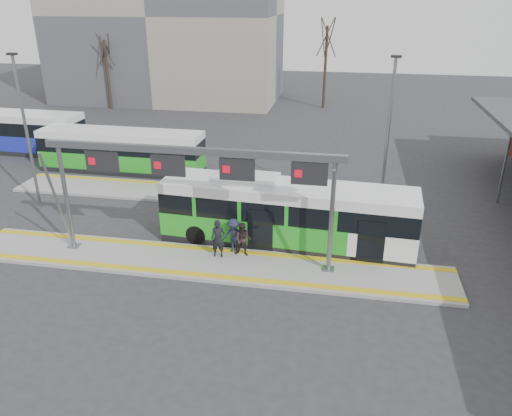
{
  "coord_description": "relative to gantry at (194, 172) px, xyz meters",
  "views": [
    {
      "loc": [
        5.77,
        -18.83,
        11.28
      ],
      "look_at": [
        1.81,
        3.0,
        1.62
      ],
      "focal_mm": 35.0,
      "sensor_mm": 36.0,
      "label": 1
    }
  ],
  "objects": [
    {
      "name": "lamp_west",
      "position": [
        -10.68,
        4.45,
        0.16
      ],
      "size": [
        0.5,
        0.25,
        8.44
      ],
      "color": "slate",
      "rests_on": "ground"
    },
    {
      "name": "tactile_main",
      "position": [
        0.35,
        -0.25,
        -4.14
      ],
      "size": [
        22.0,
        2.65,
        0.02
      ],
      "color": "gold",
      "rests_on": "platform_main"
    },
    {
      "name": "lamp_east",
      "position": [
        8.32,
        6.55,
        0.18
      ],
      "size": [
        0.5,
        0.25,
        8.47
      ],
      "color": "slate",
      "rests_on": "ground"
    },
    {
      "name": "platform_second",
      "position": [
        -3.65,
        7.75,
        -4.22
      ],
      "size": [
        20.0,
        3.0,
        0.15
      ],
      "primitive_type": "cube",
      "color": "gray",
      "rests_on": "ground"
    },
    {
      "name": "bg_bus_blue",
      "position": [
        -18.96,
        13.95,
        -2.82
      ],
      "size": [
        11.56,
        2.79,
        3.0
      ],
      "rotation": [
        0.0,
        0.0,
        -0.02
      ],
      "color": "black",
      "rests_on": "ground"
    },
    {
      "name": "passenger_b",
      "position": [
        1.94,
        0.64,
        -3.35
      ],
      "size": [
        0.81,
        0.65,
        1.59
      ],
      "primitive_type": "imported",
      "rotation": [
        0.0,
        0.0,
        -0.06
      ],
      "color": "black",
      "rests_on": "platform_main"
    },
    {
      "name": "platform_main",
      "position": [
        0.35,
        -0.25,
        -4.22
      ],
      "size": [
        22.0,
        3.0,
        0.15
      ],
      "primitive_type": "cube",
      "color": "gray",
      "rests_on": "ground"
    },
    {
      "name": "hero_bus",
      "position": [
        3.66,
        2.48,
        -2.79
      ],
      "size": [
        12.15,
        3.32,
        3.3
      ],
      "rotation": [
        0.0,
        0.0,
        -0.06
      ],
      "color": "black",
      "rests_on": "ground"
    },
    {
      "name": "passenger_c",
      "position": [
        1.46,
        0.84,
        -3.31
      ],
      "size": [
        1.2,
        0.85,
        1.68
      ],
      "primitive_type": "imported",
      "rotation": [
        0.0,
        0.0,
        -0.23
      ],
      "color": "#1E2236",
      "rests_on": "platform_main"
    },
    {
      "name": "tree_far",
      "position": [
        -18.03,
        29.36,
        1.61
      ],
      "size": [
        1.4,
        1.4,
        7.79
      ],
      "color": "#382B21",
      "rests_on": "ground"
    },
    {
      "name": "passenger_a",
      "position": [
        0.85,
        0.35,
        -3.27
      ],
      "size": [
        0.68,
        0.47,
        1.77
      ],
      "primitive_type": "imported",
      "rotation": [
        0.0,
        0.0,
        0.08
      ],
      "color": "black",
      "rests_on": "platform_main"
    },
    {
      "name": "tree_mid",
      "position": [
        3.73,
        33.83,
        2.71
      ],
      "size": [
        1.4,
        1.4,
        9.25
      ],
      "color": "#382B21",
      "rests_on": "ground"
    },
    {
      "name": "tree_left",
      "position": [
        -6.05,
        32.03,
        1.01
      ],
      "size": [
        1.4,
        1.4,
        7.0
      ],
      "color": "#382B21",
      "rests_on": "ground"
    },
    {
      "name": "ground",
      "position": [
        0.35,
        -0.25,
        -4.3
      ],
      "size": [
        120.0,
        120.0,
        0.0
      ],
      "primitive_type": "plane",
      "color": "#2D2D30",
      "rests_on": "ground"
    },
    {
      "name": "apartment_block",
      "position": [
        -13.65,
        35.75,
        4.91
      ],
      "size": [
        24.5,
        12.5,
        18.4
      ],
      "color": "gray",
      "rests_on": "ground"
    },
    {
      "name": "tactile_second",
      "position": [
        -3.65,
        8.9,
        -4.14
      ],
      "size": [
        20.0,
        0.35,
        0.02
      ],
      "color": "gold",
      "rests_on": "platform_second"
    },
    {
      "name": "bg_bus_green",
      "position": [
        -8.59,
        11.15,
        -2.93
      ],
      "size": [
        11.15,
        2.51,
        2.78
      ],
      "rotation": [
        0.0,
        0.0,
        -0.01
      ],
      "color": "black",
      "rests_on": "ground"
    },
    {
      "name": "gantry",
      "position": [
        0.0,
        0.0,
        0.0
      ],
      "size": [
        13.0,
        1.68,
        5.2
      ],
      "color": "slate",
      "rests_on": "platform_main"
    }
  ]
}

